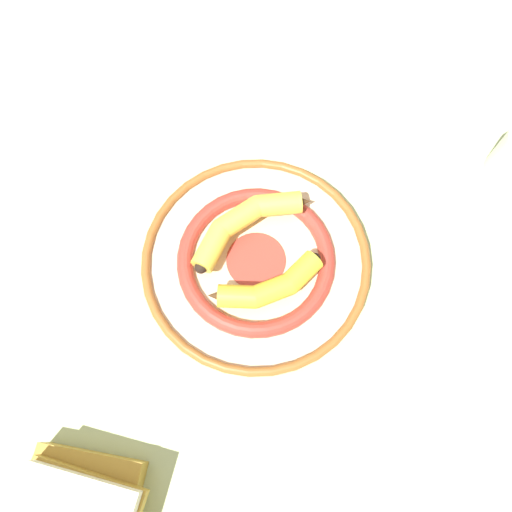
{
  "coord_description": "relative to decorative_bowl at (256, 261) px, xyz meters",
  "views": [
    {
      "loc": [
        -0.22,
        0.02,
        0.72
      ],
      "look_at": [
        0.03,
        -0.01,
        0.04
      ],
      "focal_mm": 35.0,
      "sensor_mm": 36.0,
      "label": 1
    }
  ],
  "objects": [
    {
      "name": "ground_plane",
      "position": [
        -0.03,
        0.01,
        -0.02
      ],
      "size": [
        2.8,
        2.8,
        0.0
      ],
      "primitive_type": "plane",
      "color": "#B2C693"
    },
    {
      "name": "banana_b",
      "position": [
        0.05,
        0.01,
        0.03
      ],
      "size": [
        0.11,
        0.19,
        0.03
      ],
      "rotation": [
        0.0,
        0.0,
        8.34
      ],
      "color": "yellow",
      "rests_on": "decorative_bowl"
    },
    {
      "name": "decorative_bowl",
      "position": [
        0.0,
        0.0,
        0.0
      ],
      "size": [
        0.34,
        0.34,
        0.04
      ],
      "color": "beige",
      "rests_on": "ground_plane"
    },
    {
      "name": "banana_a",
      "position": [
        -0.05,
        -0.01,
        0.03
      ],
      "size": [
        0.07,
        0.17,
        0.03
      ],
      "rotation": [
        0.0,
        0.0,
        4.96
      ],
      "color": "yellow",
      "rests_on": "decorative_bowl"
    }
  ]
}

